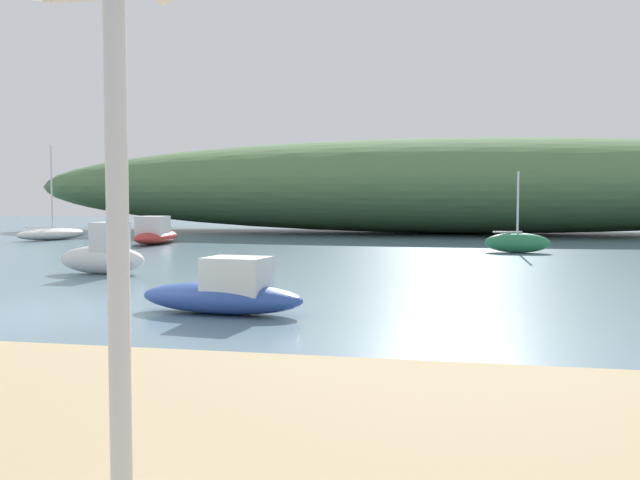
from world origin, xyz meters
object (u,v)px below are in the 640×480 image
object	(u,v)px
mast_structure	(76,26)
motorboat_near_shore	(155,234)
motorboat_inner_mooring	(225,292)
sailboat_far_left	(517,242)
motorboat_far_right	(104,255)
sailboat_east_reach	(52,234)

from	to	relation	value
mast_structure	motorboat_near_shore	bearing A→B (deg)	113.85
mast_structure	motorboat_near_shore	size ratio (longest dim) A/B	0.76
motorboat_inner_mooring	sailboat_far_left	size ratio (longest dim) A/B	1.05
motorboat_near_shore	motorboat_inner_mooring	size ratio (longest dim) A/B	1.40
mast_structure	motorboat_inner_mooring	xyz separation A→B (m)	(-2.23, 8.69, -2.60)
mast_structure	motorboat_far_right	size ratio (longest dim) A/B	1.39
motorboat_near_shore	sailboat_far_left	xyz separation A→B (m)	(15.45, -2.07, -0.06)
motorboat_far_right	motorboat_inner_mooring	distance (m)	7.96
sailboat_east_reach	motorboat_inner_mooring	world-z (taller)	sailboat_east_reach
sailboat_far_left	motorboat_inner_mooring	bearing A→B (deg)	-110.58
mast_structure	motorboat_near_shore	distance (m)	29.16
motorboat_near_shore	sailboat_east_reach	world-z (taller)	sailboat_east_reach
motorboat_inner_mooring	mast_structure	bearing A→B (deg)	-75.60
sailboat_east_reach	sailboat_far_left	world-z (taller)	sailboat_east_reach
motorboat_far_right	sailboat_east_reach	bearing A→B (deg)	126.37
sailboat_east_reach	motorboat_inner_mooring	size ratio (longest dim) A/B	1.44
motorboat_near_shore	motorboat_far_right	bearing A→B (deg)	-71.51
motorboat_far_right	sailboat_east_reach	world-z (taller)	sailboat_east_reach
motorboat_near_shore	sailboat_far_left	world-z (taller)	sailboat_far_left
sailboat_east_reach	motorboat_far_right	bearing A→B (deg)	-53.63
motorboat_near_shore	motorboat_far_right	distance (m)	12.76
sailboat_far_left	motorboat_far_right	bearing A→B (deg)	-138.67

